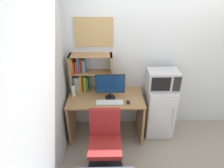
% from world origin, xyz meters
% --- Properties ---
extents(wall_back, '(6.40, 0.04, 2.60)m').
position_xyz_m(wall_back, '(0.40, 0.02, 1.30)').
color(wall_back, silver).
rests_on(wall_back, ground_plane).
extents(wall_left, '(0.04, 4.40, 2.60)m').
position_xyz_m(wall_left, '(-1.62, -1.60, 1.30)').
color(wall_left, silver).
rests_on(wall_left, ground_plane).
extents(desk, '(1.22, 0.67, 0.77)m').
position_xyz_m(desk, '(-0.94, -0.34, 0.53)').
color(desk, '#997047').
rests_on(desk, ground_plane).
extents(hutch_bookshelf, '(0.69, 0.23, 0.64)m').
position_xyz_m(hutch_bookshelf, '(-1.28, -0.10, 1.08)').
color(hutch_bookshelf, '#997047').
rests_on(hutch_bookshelf, desk).
extents(monitor, '(0.46, 0.16, 0.41)m').
position_xyz_m(monitor, '(-0.87, -0.37, 1.00)').
color(monitor, black).
rests_on(monitor, desk).
extents(keyboard, '(0.42, 0.14, 0.02)m').
position_xyz_m(keyboard, '(-0.88, -0.53, 0.78)').
color(keyboard, silver).
rests_on(keyboard, desk).
extents(computer_mouse, '(0.06, 0.09, 0.04)m').
position_xyz_m(computer_mouse, '(-0.60, -0.53, 0.78)').
color(computer_mouse, black).
rests_on(computer_mouse, desk).
extents(water_bottle, '(0.06, 0.06, 0.22)m').
position_xyz_m(water_bottle, '(-1.46, -0.29, 0.87)').
color(water_bottle, silver).
rests_on(water_bottle, desk).
extents(mini_fridge, '(0.46, 0.50, 0.89)m').
position_xyz_m(mini_fridge, '(-0.03, -0.28, 0.44)').
color(mini_fridge, silver).
rests_on(mini_fridge, ground_plane).
extents(microwave, '(0.49, 0.34, 0.30)m').
position_xyz_m(microwave, '(-0.03, -0.27, 1.04)').
color(microwave, '#ADADB2').
rests_on(microwave, mini_fridge).
extents(desk_chair, '(0.51, 0.51, 0.91)m').
position_xyz_m(desk_chair, '(-0.95, -1.03, 0.39)').
color(desk_chair, black).
rests_on(desk_chair, ground_plane).
extents(wall_corkboard, '(0.60, 0.02, 0.45)m').
position_xyz_m(wall_corkboard, '(-1.11, -0.01, 1.73)').
color(wall_corkboard, tan).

